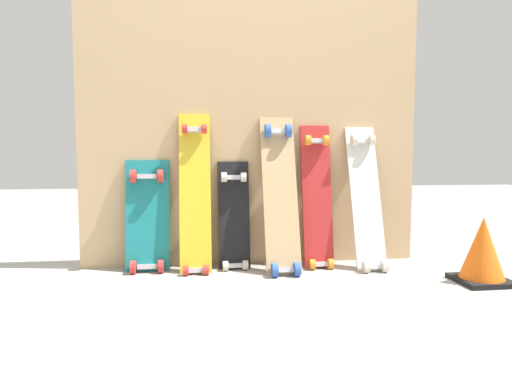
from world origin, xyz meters
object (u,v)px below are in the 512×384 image
Objects in this scene: traffic_cone at (483,251)px; skateboard_teal at (148,221)px; skateboard_black at (234,221)px; skateboard_yellow at (195,199)px; skateboard_red at (317,202)px; skateboard_natural at (281,199)px; skateboard_white at (366,203)px.

skateboard_teal is at bearing 163.90° from traffic_cone.
skateboard_yellow is at bearing -171.18° from skateboard_black.
skateboard_black is 1.24m from traffic_cone.
skateboard_teal is 0.92m from skateboard_red.
skateboard_natural is (0.24, -0.09, 0.13)m from skateboard_black.
skateboard_red reaches higher than skateboard_black.
skateboard_natural reaches higher than skateboard_white.
traffic_cone is (0.91, -0.38, -0.22)m from skateboard_natural.
skateboard_yellow is 0.67m from skateboard_red.
skateboard_yellow reaches higher than traffic_cone.
skateboard_white reaches higher than skateboard_black.
skateboard_black is (0.46, -0.00, -0.01)m from skateboard_teal.
skateboard_black is 0.77× the size of skateboard_red.
skateboard_teal is 0.72× the size of skateboard_yellow.
skateboard_yellow is 1.02× the size of skateboard_natural.
skateboard_natural is at bearing 157.47° from traffic_cone.
skateboard_white is 2.63× the size of traffic_cone.
skateboard_teal is at bearing 176.28° from skateboard_white.
skateboard_natural reaches higher than traffic_cone.
skateboard_white is (0.93, -0.04, -0.03)m from skateboard_yellow.
skateboard_teal is 0.71m from skateboard_natural.
skateboard_red is at bearing -1.20° from skateboard_teal.
skateboard_black is 0.73m from skateboard_white.
traffic_cone is at bearing -21.94° from skateboard_black.
skateboard_yellow reaches higher than skateboard_white.
skateboard_black is at bearing -0.15° from skateboard_teal.
skateboard_black reaches higher than traffic_cone.
skateboard_white is at bearing -6.00° from skateboard_black.
skateboard_teal is 2.03× the size of traffic_cone.
skateboard_red is 0.85m from traffic_cone.
skateboard_red reaches higher than skateboard_white.
skateboard_red is (0.22, 0.07, -0.02)m from skateboard_natural.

